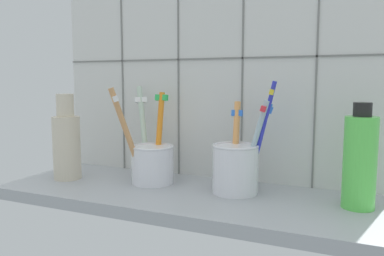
% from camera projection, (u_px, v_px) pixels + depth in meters
% --- Properties ---
extents(counter_slab, '(0.64, 0.22, 0.02)m').
position_uv_depth(counter_slab, '(185.00, 197.00, 0.65)').
color(counter_slab, '#9EA3A8').
rests_on(counter_slab, ground).
extents(tile_wall_back, '(0.64, 0.02, 0.45)m').
position_uv_depth(tile_wall_back, '(211.00, 70.00, 0.74)').
color(tile_wall_back, silver).
rests_on(tile_wall_back, ground).
extents(toothbrush_cup_left, '(0.11, 0.13, 0.17)m').
position_uv_depth(toothbrush_cup_left, '(151.00, 159.00, 0.71)').
color(toothbrush_cup_left, white).
rests_on(toothbrush_cup_left, counter_slab).
extents(toothbrush_cup_right, '(0.10, 0.09, 0.18)m').
position_uv_depth(toothbrush_cup_right, '(237.00, 165.00, 0.64)').
color(toothbrush_cup_right, white).
rests_on(toothbrush_cup_right, counter_slab).
extents(ceramic_vase, '(0.05, 0.05, 0.16)m').
position_uv_depth(ceramic_vase, '(67.00, 142.00, 0.73)').
color(ceramic_vase, beige).
rests_on(ceramic_vase, counter_slab).
extents(soap_bottle, '(0.05, 0.05, 0.15)m').
position_uv_depth(soap_bottle, '(360.00, 160.00, 0.56)').
color(soap_bottle, '#5CDC53').
rests_on(soap_bottle, counter_slab).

